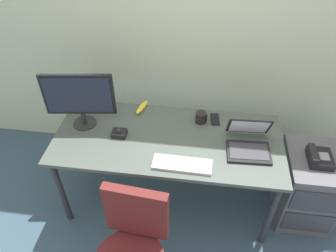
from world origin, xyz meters
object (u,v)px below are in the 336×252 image
at_px(desk_phone, 319,158).
at_px(keyboard, 182,164).
at_px(cell_phone, 215,119).
at_px(banana, 142,107).
at_px(laptop, 249,143).
at_px(trackball_mouse, 119,133).
at_px(coffee_mug, 201,117).
at_px(file_cabinet, 306,186).
at_px(monitor_main, 79,97).

height_order(desk_phone, keyboard, keyboard).
bearing_deg(cell_phone, banana, 168.20).
relative_size(laptop, trackball_mouse, 3.08).
relative_size(desk_phone, banana, 1.05).
relative_size(desk_phone, trackball_mouse, 1.82).
height_order(laptop, coffee_mug, laptop).
bearing_deg(banana, coffee_mug, -11.26).
xyz_separation_m(file_cabinet, keyboard, (-1.00, -0.29, 0.44)).
bearing_deg(file_cabinet, keyboard, -163.99).
relative_size(file_cabinet, keyboard, 1.56).
distance_m(file_cabinet, trackball_mouse, 1.57).
bearing_deg(banana, laptop, -21.98).
xyz_separation_m(keyboard, banana, (-0.40, 0.58, 0.01)).
bearing_deg(banana, monitor_main, -149.34).
relative_size(trackball_mouse, coffee_mug, 1.15).
bearing_deg(banana, cell_phone, -5.55).
distance_m(monitor_main, laptop, 1.29).
bearing_deg(trackball_mouse, banana, 72.13).
relative_size(file_cabinet, monitor_main, 1.21).
distance_m(keyboard, coffee_mug, 0.50).
xyz_separation_m(trackball_mouse, coffee_mug, (0.61, 0.24, 0.02)).
xyz_separation_m(file_cabinet, banana, (-1.40, 0.30, 0.44)).
distance_m(keyboard, laptop, 0.52).
height_order(desk_phone, trackball_mouse, trackball_mouse).
distance_m(file_cabinet, monitor_main, 1.94).
height_order(keyboard, laptop, laptop).
distance_m(laptop, trackball_mouse, 0.97).
xyz_separation_m(desk_phone, laptop, (-0.53, -0.03, 0.12)).
relative_size(coffee_mug, cell_phone, 0.67).
relative_size(file_cabinet, cell_phone, 4.52).
distance_m(trackball_mouse, cell_phone, 0.77).
height_order(cell_phone, banana, banana).
xyz_separation_m(coffee_mug, banana, (-0.50, 0.10, -0.03)).
xyz_separation_m(trackball_mouse, cell_phone, (0.72, 0.28, -0.02)).
bearing_deg(cell_phone, desk_phone, -24.31).
distance_m(keyboard, trackball_mouse, 0.56).
height_order(laptop, banana, laptop).
height_order(keyboard, banana, banana).
bearing_deg(trackball_mouse, keyboard, -25.65).
xyz_separation_m(coffee_mug, cell_phone, (0.11, 0.04, -0.04)).
height_order(keyboard, trackball_mouse, trackball_mouse).
relative_size(laptop, banana, 1.78).
distance_m(desk_phone, coffee_mug, 0.92).
height_order(trackball_mouse, banana, trackball_mouse).
xyz_separation_m(desk_phone, banana, (-1.39, 0.31, 0.09)).
bearing_deg(coffee_mug, trackball_mouse, -158.31).
height_order(desk_phone, banana, banana).
distance_m(laptop, banana, 0.92).
xyz_separation_m(monitor_main, banana, (0.42, 0.25, -0.24)).
xyz_separation_m(laptop, cell_phone, (-0.25, 0.29, -0.05)).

